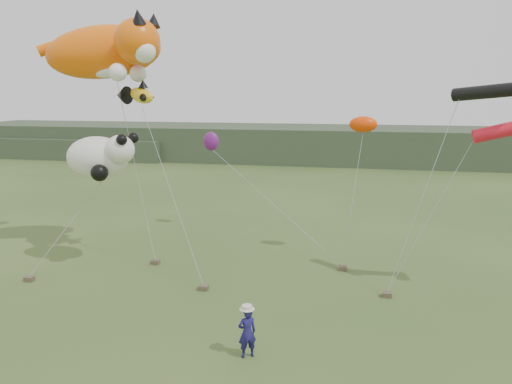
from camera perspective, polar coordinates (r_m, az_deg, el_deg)
ground at (r=18.30m, az=-6.48°, el=-15.21°), size 120.00×120.00×0.00m
headland at (r=61.10m, az=3.78°, el=5.51°), size 90.00×13.00×4.00m
festival_attendant at (r=16.12m, az=-1.03°, el=-15.77°), size 0.71×0.65×1.63m
sandbag_anchors at (r=22.44m, az=-3.99°, el=-9.72°), size 15.70×4.49×0.20m
cat_kite at (r=25.39m, az=-16.28°, el=15.25°), size 7.32×4.32×3.23m
fish_kite at (r=24.54m, az=-13.72°, el=10.74°), size 2.37×1.54×1.20m
tube_kites at (r=21.36m, az=27.00°, el=8.40°), size 3.84×2.02×2.49m
panda_kite at (r=23.96m, az=-17.31°, el=3.85°), size 3.47×2.24×2.16m
misc_kites at (r=26.30m, az=3.71°, el=6.77°), size 9.74×4.30×2.27m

